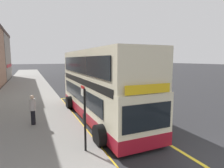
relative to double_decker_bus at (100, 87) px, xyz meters
The scene contains 9 objects.
ground_plane 24.50m from the double_decker_bus, 84.23° to the left, with size 260.00×260.00×0.00m, color #28282B.
pavement_near 24.79m from the double_decker_bus, 100.60° to the left, with size 6.00×76.00×0.14m, color gray.
double_decker_bus is the anchor object (origin of this frame).
bus_bay_markings 2.06m from the double_decker_bus, 60.79° to the left, with size 3.13×14.55×0.01m.
bus_stop_sign 4.74m from the double_decker_bus, 117.61° to the right, with size 0.09×0.51×2.63m.
parked_car_teal_behind 31.78m from the double_decker_bus, 80.75° to the left, with size 2.09×4.20×1.62m.
parked_car_grey_ahead 37.81m from the double_decker_bus, 78.64° to the left, with size 2.09×4.20×1.62m.
parked_car_white_kerbside 24.93m from the double_decker_bus, 77.36° to the left, with size 2.09×4.20×1.62m.
pedestrian_waiting_near_sign 4.19m from the double_decker_bus, behind, with size 0.34×0.34×1.71m.
Camera 1 is at (-6.58, -3.59, 3.85)m, focal length 29.94 mm.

